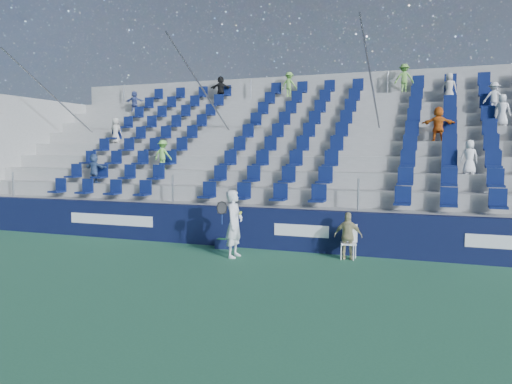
% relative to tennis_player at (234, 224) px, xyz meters
% --- Properties ---
extents(ground, '(70.00, 70.00, 0.00)m').
position_rel_tennis_player_xyz_m(ground, '(0.02, -1.71, -0.92)').
color(ground, '#31724E').
rests_on(ground, ground).
extents(sponsor_wall, '(24.00, 0.32, 1.20)m').
position_rel_tennis_player_xyz_m(sponsor_wall, '(0.02, 1.44, -0.32)').
color(sponsor_wall, '#0F1537').
rests_on(sponsor_wall, ground).
extents(grandstand, '(24.00, 8.17, 6.63)m').
position_rel_tennis_player_xyz_m(grandstand, '(0.02, 6.53, 1.22)').
color(grandstand, '#A2A29C').
rests_on(grandstand, ground).
extents(tennis_player, '(0.69, 0.67, 1.83)m').
position_rel_tennis_player_xyz_m(tennis_player, '(0.00, 0.00, 0.00)').
color(tennis_player, white).
rests_on(tennis_player, ground).
extents(line_judge_chair, '(0.48, 0.50, 0.92)m').
position_rel_tennis_player_xyz_m(line_judge_chair, '(2.95, 0.94, -0.39)').
color(line_judge_chair, white).
rests_on(line_judge_chair, ground).
extents(line_judge, '(0.76, 0.35, 1.26)m').
position_rel_tennis_player_xyz_m(line_judge, '(2.95, 0.79, -0.28)').
color(line_judge, tan).
rests_on(line_judge, ground).
extents(ball_bin, '(0.55, 0.41, 0.28)m').
position_rel_tennis_player_xyz_m(ball_bin, '(-0.77, 1.04, -0.76)').
color(ball_bin, '#0F173A').
rests_on(ball_bin, ground).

